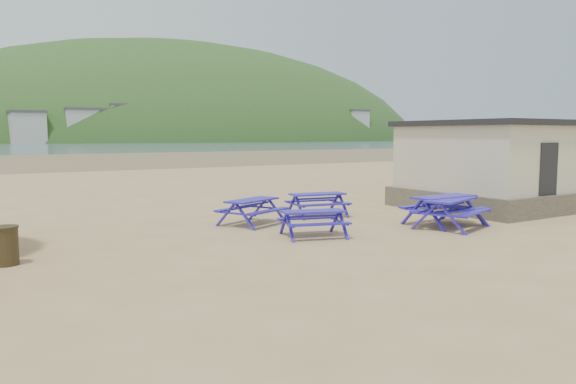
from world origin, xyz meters
TOP-DOWN VIEW (x-y plane):
  - ground at (0.00, 0.00)m, footprint 400.00×400.00m
  - wet_sand at (0.00, 55.00)m, footprint 400.00×400.00m
  - picnic_table_blue_a at (0.27, 2.31)m, footprint 2.23×2.05m
  - picnic_table_blue_b at (2.92, 2.68)m, footprint 2.04×1.76m
  - picnic_table_blue_d at (0.65, -0.29)m, footprint 1.97×1.76m
  - picnic_table_blue_e at (4.99, -0.80)m, footprint 2.11×1.73m
  - picnic_table_blue_f at (4.75, -1.29)m, footprint 2.43×2.19m
  - litter_bin at (-6.49, 0.47)m, footprint 0.55×0.55m
  - amenity_block at (10.50, 1.00)m, footprint 7.40×5.40m
  - headland_town at (90.00, 229.68)m, footprint 264.00×144.00m

SIDE VIEW (x-z plane):
  - headland_town at x=90.00m, z-range -63.91..44.09m
  - ground at x=0.00m, z-range 0.00..0.00m
  - wet_sand at x=0.00m, z-range 0.00..0.00m
  - picnic_table_blue_d at x=0.65m, z-range 0.00..0.69m
  - picnic_table_blue_b at x=2.92m, z-range 0.00..0.75m
  - picnic_table_blue_a at x=0.27m, z-range 0.00..0.76m
  - litter_bin at x=-6.49m, z-range 0.01..0.81m
  - picnic_table_blue_f at x=4.75m, z-range 0.00..0.85m
  - picnic_table_blue_e at x=4.99m, z-range 0.00..0.87m
  - amenity_block at x=10.50m, z-range -0.01..3.14m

